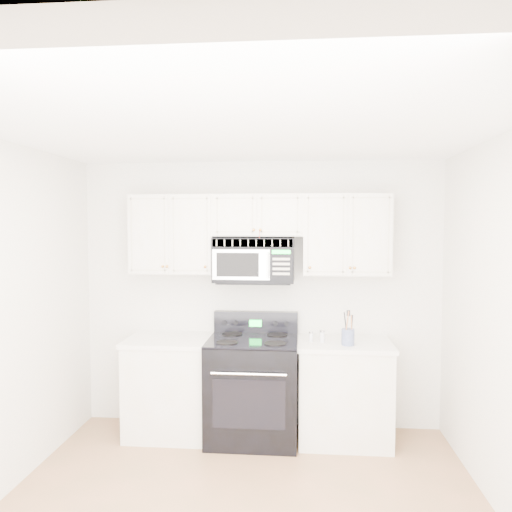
# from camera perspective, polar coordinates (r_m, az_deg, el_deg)

# --- Properties ---
(room) EXTENTS (3.51, 3.51, 2.61)m
(room) POSITION_cam_1_polar(r_m,az_deg,el_deg) (3.22, -2.10, -8.72)
(room) COLOR #9D6849
(room) RESTS_ON ground
(base_cabinet_left) EXTENTS (0.86, 0.65, 0.92)m
(base_cabinet_left) POSITION_cam_1_polar(r_m,az_deg,el_deg) (4.96, -9.41, -14.79)
(base_cabinet_left) COLOR silver
(base_cabinet_left) RESTS_ON ground
(base_cabinet_right) EXTENTS (0.86, 0.65, 0.92)m
(base_cabinet_right) POSITION_cam_1_polar(r_m,az_deg,el_deg) (4.83, 10.00, -15.31)
(base_cabinet_right) COLOR silver
(base_cabinet_right) RESTS_ON ground
(range) EXTENTS (0.82, 0.74, 1.14)m
(range) POSITION_cam_1_polar(r_m,az_deg,el_deg) (4.78, -0.36, -14.71)
(range) COLOR black
(range) RESTS_ON ground
(upper_cabinets) EXTENTS (2.44, 0.37, 0.75)m
(upper_cabinets) POSITION_cam_1_polar(r_m,az_deg,el_deg) (4.72, 0.31, 2.95)
(upper_cabinets) COLOR silver
(upper_cabinets) RESTS_ON ground
(microwave) EXTENTS (0.75, 0.43, 0.42)m
(microwave) POSITION_cam_1_polar(r_m,az_deg,el_deg) (4.71, -0.22, -0.41)
(microwave) COLOR black
(microwave) RESTS_ON ground
(utensil_crock) EXTENTS (0.12, 0.12, 0.31)m
(utensil_crock) POSITION_cam_1_polar(r_m,az_deg,el_deg) (4.55, 10.47, -9.02)
(utensil_crock) COLOR slate
(utensil_crock) RESTS_ON base_cabinet_right
(shaker_salt) EXTENTS (0.04, 0.04, 0.09)m
(shaker_salt) POSITION_cam_1_polar(r_m,az_deg,el_deg) (4.63, 6.31, -9.14)
(shaker_salt) COLOR silver
(shaker_salt) RESTS_ON base_cabinet_right
(shaker_pepper) EXTENTS (0.05, 0.05, 0.11)m
(shaker_pepper) POSITION_cam_1_polar(r_m,az_deg,el_deg) (4.63, 7.59, -9.04)
(shaker_pepper) COLOR silver
(shaker_pepper) RESTS_ON base_cabinet_right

